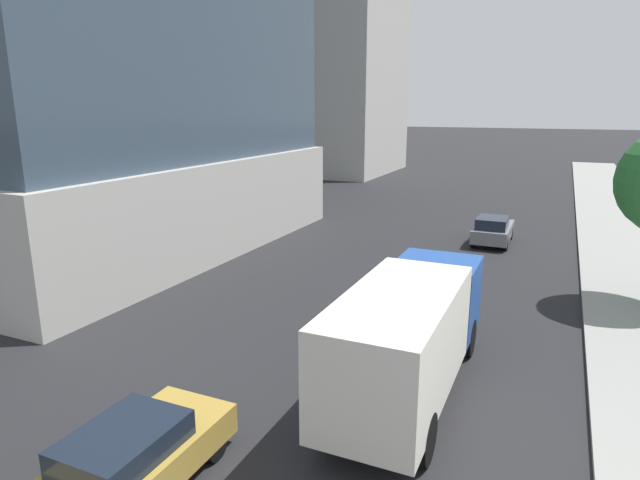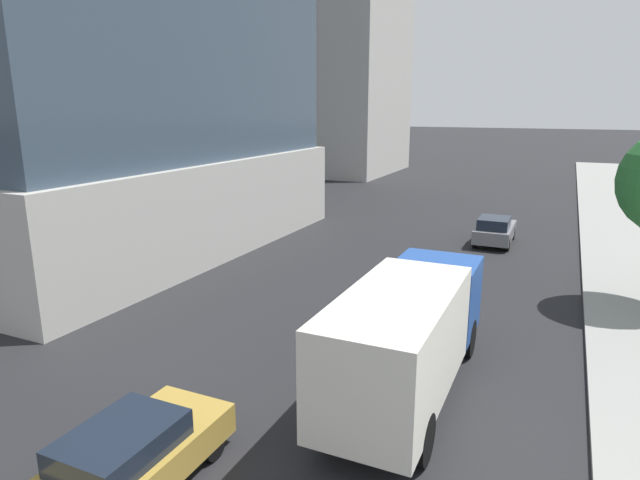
% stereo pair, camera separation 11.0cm
% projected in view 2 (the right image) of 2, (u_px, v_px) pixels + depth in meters
% --- Properties ---
extents(car_gray, '(1.81, 4.01, 1.53)m').
position_uv_depth(car_gray, '(495.00, 230.00, 28.61)').
color(car_gray, slate).
rests_on(car_gray, ground).
extents(car_gold, '(1.86, 4.44, 1.44)m').
position_uv_depth(car_gold, '(127.00, 461.00, 10.04)').
color(car_gold, '#AD8938').
rests_on(car_gold, ground).
extents(box_truck, '(2.34, 7.93, 3.08)m').
position_uv_depth(box_truck, '(409.00, 330.00, 13.27)').
color(box_truck, '#1E4799').
rests_on(box_truck, ground).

